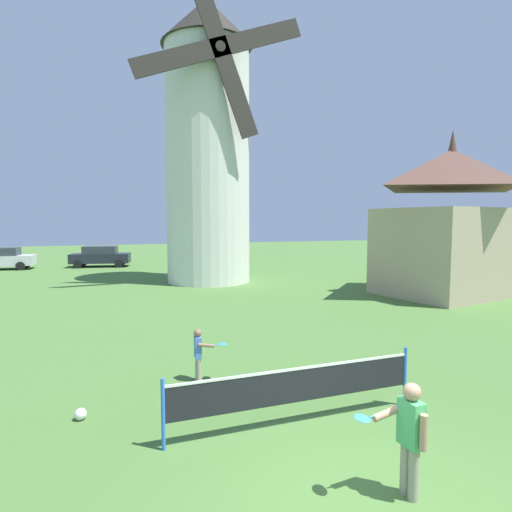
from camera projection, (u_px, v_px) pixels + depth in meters
The scene contains 8 objects.
ground_plane at pixel (370, 505), 4.99m from camera, with size 120.00×120.00×0.00m, color #477033.
windmill at pixel (208, 140), 22.98m from camera, with size 8.65×5.34×16.18m.
tennis_net at pixel (297, 386), 6.90m from camera, with size 4.47×0.06×1.10m.
player_near at pixel (409, 433), 5.09m from camera, with size 0.80×0.54×1.45m.
player_far at pixel (199, 351), 8.85m from camera, with size 0.68×0.50×1.13m.
stray_ball at pixel (81, 414), 7.14m from camera, with size 0.20×0.20×0.20m, color silver.
parked_car_black at pixel (100, 256), 31.23m from camera, with size 4.47×2.47×1.56m.
chapel at pixel (450, 224), 19.26m from camera, with size 7.02×5.66×7.60m.
Camera 1 is at (-2.91, -3.96, 3.41)m, focal length 29.12 mm.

